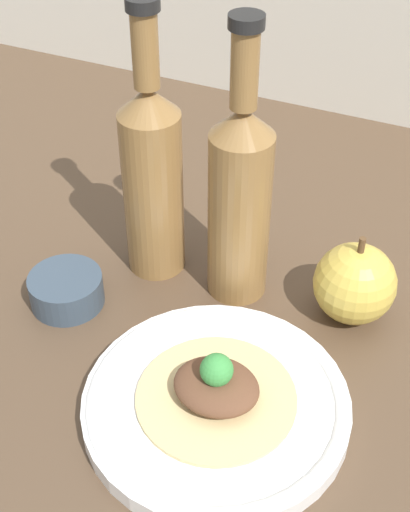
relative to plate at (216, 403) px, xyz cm
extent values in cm
cube|color=brown|center=(-7.80, 8.50, -3.23)|extent=(180.00, 110.00, 4.00)
cylinder|color=white|center=(0.00, 0.00, -0.27)|extent=(24.92, 24.92, 1.92)
torus|color=white|center=(0.00, 0.00, 0.40)|extent=(24.27, 24.27, 1.34)
cylinder|color=#D6BC7F|center=(0.00, 0.00, 0.89)|extent=(14.93, 14.93, 0.40)
ellipsoid|color=brown|center=(0.00, 0.00, 2.44)|extent=(8.00, 6.80, 2.70)
sphere|color=green|center=(0.00, 0.00, 4.70)|extent=(3.04, 3.04, 3.04)
cylinder|color=olive|center=(-14.91, 16.99, 8.49)|extent=(6.55, 6.55, 19.45)
cone|color=olive|center=(-14.91, 16.99, 19.69)|extent=(6.55, 6.55, 2.95)
cylinder|color=olive|center=(-14.91, 16.99, 24.94)|extent=(2.62, 2.62, 7.56)
cylinder|color=black|center=(-14.91, 16.99, 29.32)|extent=(3.27, 3.27, 1.20)
cylinder|color=olive|center=(-4.88, 16.99, 8.49)|extent=(6.55, 6.55, 19.45)
cone|color=olive|center=(-4.88, 16.99, 19.69)|extent=(6.55, 6.55, 2.95)
cylinder|color=olive|center=(-4.88, 16.99, 24.94)|extent=(2.62, 2.62, 7.56)
cylinder|color=black|center=(-4.88, 16.99, 29.32)|extent=(3.27, 3.27, 1.20)
sphere|color=gold|center=(7.91, 17.96, 3.12)|extent=(8.70, 8.70, 8.70)
cylinder|color=brown|center=(7.91, 17.96, 8.16)|extent=(0.70, 0.70, 1.96)
cylinder|color=#384756|center=(-20.80, 7.06, 0.54)|extent=(8.02, 8.02, 3.55)
camera|label=1|loc=(16.22, -38.59, 52.92)|focal=50.00mm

